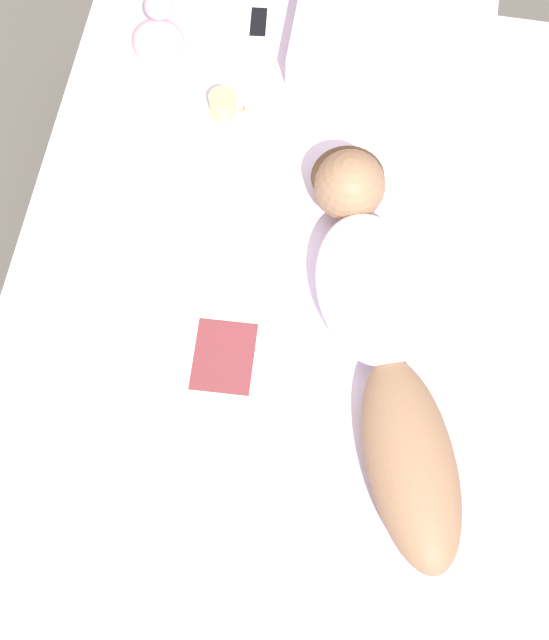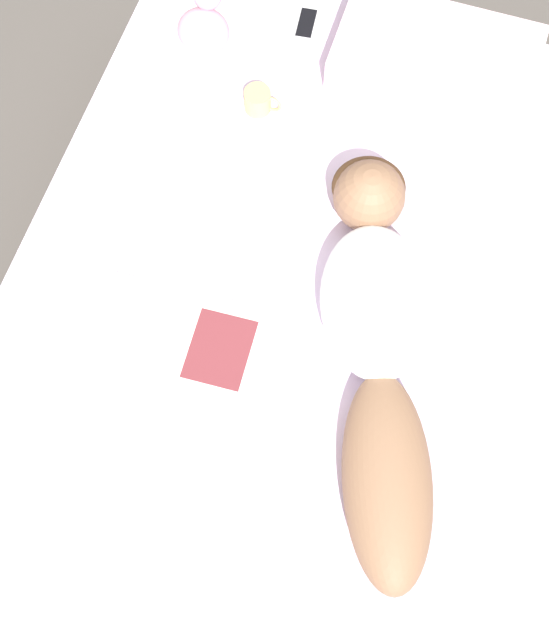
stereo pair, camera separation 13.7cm
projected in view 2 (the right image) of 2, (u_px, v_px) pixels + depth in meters
ground_plane at (307, 377)px, 3.01m from camera, size 12.00×12.00×0.00m
bed at (310, 348)px, 2.76m from camera, size 1.80×2.32×0.56m
person at (378, 332)px, 2.38m from camera, size 0.60×1.22×0.21m
open_magazine at (177, 339)px, 2.46m from camera, size 0.53×0.33×0.01m
coffee_mug at (259, 100)px, 2.73m from camera, size 0.12×0.08×0.08m
cell_phone at (306, 24)px, 2.89m from camera, size 0.08×0.15×0.01m
plush_toy at (204, 25)px, 2.78m from camera, size 0.17×0.18×0.21m
pillow at (436, 58)px, 2.76m from camera, size 0.62×0.35×0.12m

